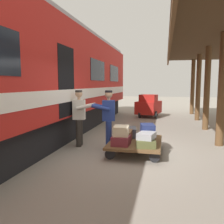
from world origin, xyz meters
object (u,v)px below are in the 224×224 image
Objects in this scene: suitcase_gray_aluminum at (147,136)px; porter_by_door at (80,116)px; suitcase_slate_roller at (127,132)px; suitcase_navy_fabric at (148,128)px; suitcase_cream_canvas at (121,131)px; porter_in_overalls at (108,117)px; luggage_cart at (136,143)px; suitcase_brown_leather at (124,136)px; suitcase_burgundy_valise at (121,140)px; suitcase_olive_duffel at (146,143)px; suitcase_tan_vintage at (148,134)px; baggage_tug at (149,106)px; train_car at (20,78)px; suitcase_maroon_trunk at (147,137)px.

suitcase_gray_aluminum is 2.26m from porter_by_door.
suitcase_slate_roller is 0.82m from suitcase_navy_fabric.
porter_in_overalls reaches higher than suitcase_cream_canvas.
suitcase_slate_roller is 1.27× the size of suitcase_navy_fabric.
suitcase_brown_leather reaches higher than luggage_cart.
luggage_cart is 3.53× the size of suitcase_burgundy_valise.
suitcase_olive_duffel is 1.12× the size of suitcase_gray_aluminum.
suitcase_tan_vintage is at bearing -121.66° from luggage_cart.
suitcase_navy_fabric is at bearing 168.22° from porter_in_overalls.
suitcase_slate_roller is at bearing -90.28° from suitcase_cream_canvas.
baggage_tug is at bearing -86.27° from suitcase_navy_fabric.
suitcase_cream_canvas is at bearing 89.72° from suitcase_slate_roller.
suitcase_slate_roller is (0.00, -1.01, 0.02)m from suitcase_burgundy_valise.
train_car reaches higher than suitcase_navy_fabric.
porter_by_door is (1.44, -0.35, 0.46)m from suitcase_brown_leather.
porter_in_overalls reaches higher than baggage_tug.
suitcase_slate_roller is at bearing -173.72° from porter_by_door.
train_car is 9.65× the size of baggage_tug.
luggage_cart is 3.50× the size of suitcase_gray_aluminum.
suitcase_tan_vintage is 1.10× the size of suitcase_maroon_trunk.
suitcase_olive_duffel is 0.18m from suitcase_gray_aluminum.
porter_in_overalls is at bearing 11.15° from suitcase_tan_vintage.
train_car is 38.49× the size of suitcase_maroon_trunk.
suitcase_brown_leather is 1.55m from porter_by_door.
suitcase_slate_roller is (-3.18, -0.51, -1.60)m from train_car.
train_car is 3.61m from suitcase_burgundy_valise.
porter_by_door is (1.75, -0.35, 0.64)m from luggage_cart.
suitcase_tan_vintage is 1.19m from suitcase_cream_canvas.
porter_in_overalls is (1.18, -0.75, 0.33)m from suitcase_gray_aluminum.
suitcase_cream_canvas is (0.63, -0.03, 0.27)m from suitcase_olive_duffel.
train_car is 3.49m from suitcase_cream_canvas.
suitcase_brown_leather is (-3.18, -0.00, -1.60)m from train_car.
suitcase_slate_roller is at bearing 88.66° from baggage_tug.
suitcase_gray_aluminum reaches higher than suitcase_burgundy_valise.
luggage_cart is 1.90m from porter_by_door.
suitcase_brown_leather is at bearing -180.00° from train_car.
porter_in_overalls reaches higher than suitcase_burgundy_valise.
suitcase_cream_canvas reaches higher than suitcase_navy_fabric.
suitcase_cream_canvas reaches higher than luggage_cart.
suitcase_cream_canvas reaches higher than suitcase_gray_aluminum.
suitcase_gray_aluminum is at bearing 92.35° from suitcase_maroon_trunk.
suitcase_brown_leather is 0.51m from suitcase_burgundy_valise.
suitcase_olive_duffel is 1.25× the size of suitcase_cream_canvas.
suitcase_tan_vintage is at bearing -168.85° from porter_in_overalls.
train_car is 34.96× the size of suitcase_tan_vintage.
luggage_cart is at bearing -58.34° from suitcase_olive_duffel.
suitcase_olive_duffel is 1.23× the size of suitcase_maroon_trunk.
baggage_tug is at bearing -95.68° from porter_in_overalls.
suitcase_burgundy_valise is 0.66m from suitcase_gray_aluminum.
suitcase_brown_leather is at bearing 90.00° from suitcase_slate_roller.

